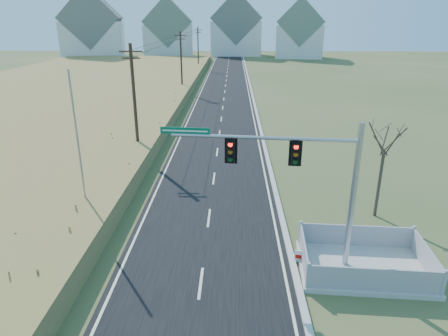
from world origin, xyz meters
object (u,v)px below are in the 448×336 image
Objects in this scene: open_sign at (300,257)px; bare_tree at (386,137)px; flagpole at (81,163)px; traffic_signal_mast at (310,181)px; fence_enclosure at (363,265)px.

open_sign is 8.32m from bare_tree.
open_sign is at bearing -136.18° from bare_tree.
flagpole is at bearing -178.03° from bare_tree.
traffic_signal_mast is at bearing -134.32° from bare_tree.
traffic_signal_mast is 4.78m from fence_enclosure.
flagpole is at bearing 172.63° from open_sign.
bare_tree reaches higher than open_sign.
fence_enclosure is at bearing -113.28° from bare_tree.
fence_enclosure is 15.39m from flagpole.
traffic_signal_mast is 3.91m from open_sign.
flagpole is at bearing 164.56° from traffic_signal_mast.
flagpole reaches higher than open_sign.
traffic_signal_mast reaches higher than bare_tree.
fence_enclosure is 0.71× the size of flagpole.
fence_enclosure is 7.36m from bare_tree.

